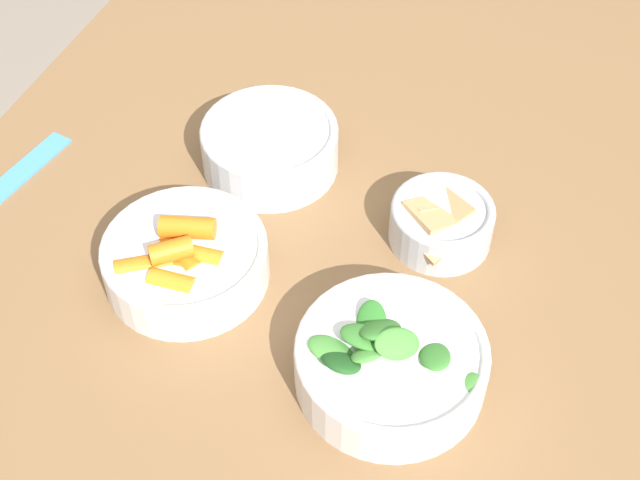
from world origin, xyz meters
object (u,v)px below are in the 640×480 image
(bowl_greens, at_px, (390,361))
(bowl_cookies, at_px, (441,221))
(bowl_beans_hotdog, at_px, (270,147))
(bowl_carrots, at_px, (185,259))

(bowl_greens, bearing_deg, bowl_cookies, 0.75)
(bowl_beans_hotdog, height_order, bowl_cookies, bowl_beans_hotdog)
(bowl_cookies, bearing_deg, bowl_greens, -179.25)
(bowl_greens, relative_size, bowl_cookies, 1.62)
(bowl_carrots, xyz_separation_m, bowl_greens, (-0.05, -0.23, 0.00))
(bowl_greens, height_order, bowl_cookies, bowl_greens)
(bowl_carrots, relative_size, bowl_beans_hotdog, 1.08)
(bowl_cookies, bearing_deg, bowl_carrots, 121.74)
(bowl_carrots, height_order, bowl_greens, bowl_greens)
(bowl_greens, distance_m, bowl_cookies, 0.19)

